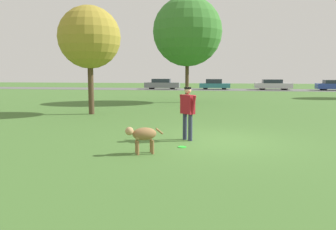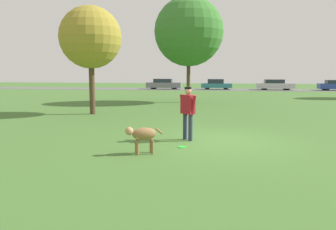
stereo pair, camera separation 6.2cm
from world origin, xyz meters
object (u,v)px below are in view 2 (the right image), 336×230
(frisbee, at_px, (182,147))
(parked_car_silver, at_px, (275,85))
(tree_mid_center, at_px, (189,32))
(parked_car_grey, at_px, (164,84))
(parked_car_blue, at_px, (336,85))
(person, at_px, (188,109))
(tree_near_left, at_px, (91,38))
(parked_car_teal, at_px, (216,84))
(dog, at_px, (142,135))

(frisbee, distance_m, parked_car_silver, 34.87)
(tree_mid_center, relative_size, parked_car_grey, 1.60)
(parked_car_blue, bearing_deg, person, -112.58)
(person, height_order, parked_car_silver, person)
(frisbee, height_order, parked_car_blue, parked_car_blue)
(tree_near_left, height_order, parked_car_teal, tree_near_left)
(parked_car_grey, xyz_separation_m, parked_car_teal, (6.87, 0.49, -0.02))
(dog, xyz_separation_m, frisbee, (0.91, 0.93, -0.49))
(tree_near_left, relative_size, parked_car_teal, 1.36)
(tree_mid_center, height_order, parked_car_silver, tree_mid_center)
(tree_near_left, distance_m, parked_car_teal, 28.19)
(tree_mid_center, bearing_deg, parked_car_blue, 50.82)
(tree_mid_center, relative_size, parked_car_teal, 1.87)
(dog, height_order, frisbee, dog)
(person, bearing_deg, frisbee, -50.19)
(person, distance_m, tree_near_left, 8.50)
(tree_near_left, height_order, parked_car_grey, tree_near_left)
(frisbee, relative_size, tree_near_left, 0.04)
(dog, distance_m, parked_car_silver, 35.97)
(parked_car_blue, bearing_deg, parked_car_grey, -177.95)
(parked_car_silver, bearing_deg, tree_near_left, -116.13)
(person, distance_m, frisbee, 1.41)
(tree_mid_center, bearing_deg, parked_car_silver, 65.88)
(person, xyz_separation_m, tree_near_left, (-5.55, 5.78, 2.85))
(person, xyz_separation_m, parked_car_teal, (0.01, 33.23, -0.32))
(frisbee, bearing_deg, parked_car_silver, 77.82)
(parked_car_grey, bearing_deg, parked_car_silver, -0.53)
(dog, relative_size, parked_car_grey, 0.21)
(parked_car_teal, distance_m, parked_car_silver, 7.31)
(parked_car_silver, xyz_separation_m, parked_car_blue, (7.22, 0.03, -0.03))
(dog, xyz_separation_m, tree_near_left, (-4.59, 7.72, 3.33))
(parked_car_grey, bearing_deg, parked_car_teal, 2.29)
(tree_near_left, xyz_separation_m, tree_mid_center, (4.08, 7.66, 1.14))
(parked_car_silver, bearing_deg, parked_car_teal, 177.73)
(frisbee, xyz_separation_m, parked_car_silver, (7.35, 34.08, 0.65))
(person, relative_size, parked_car_silver, 0.37)
(parked_car_grey, distance_m, parked_car_blue, 21.40)
(parked_car_grey, bearing_deg, frisbee, -80.39)
(dog, relative_size, frisbee, 3.96)
(dog, xyz_separation_m, parked_car_grey, (-5.90, 34.69, 0.18))
(dog, distance_m, parked_car_teal, 35.19)
(dog, relative_size, parked_car_teal, 0.24)
(dog, distance_m, tree_near_left, 9.58)
(parked_car_silver, distance_m, parked_car_blue, 7.22)
(person, height_order, dog, person)
(tree_mid_center, xyz_separation_m, parked_car_teal, (1.48, 19.79, -4.32))
(person, height_order, frisbee, person)
(tree_mid_center, height_order, parked_car_blue, tree_mid_center)
(person, height_order, tree_mid_center, tree_mid_center)
(parked_car_silver, bearing_deg, tree_mid_center, -115.01)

